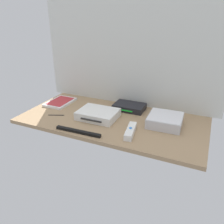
# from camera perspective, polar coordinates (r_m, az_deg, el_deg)

# --- Properties ---
(ground_plane) EXTENTS (1.00, 0.48, 0.02)m
(ground_plane) POSITION_cam_1_polar(r_m,az_deg,el_deg) (1.24, 0.00, -2.11)
(ground_plane) COLOR #9E7F5B
(ground_plane) RESTS_ON ground
(back_wall) EXTENTS (1.10, 0.01, 0.64)m
(back_wall) POSITION_cam_1_polar(r_m,az_deg,el_deg) (1.36, 4.41, 14.81)
(back_wall) COLOR silver
(back_wall) RESTS_ON ground
(game_console) EXTENTS (0.21, 0.17, 0.04)m
(game_console) POSITION_cam_1_polar(r_m,az_deg,el_deg) (1.24, -3.56, -0.56)
(game_console) COLOR white
(game_console) RESTS_ON ground_plane
(mini_computer) EXTENTS (0.18, 0.18, 0.05)m
(mini_computer) POSITION_cam_1_polar(r_m,az_deg,el_deg) (1.19, 13.25, -2.03)
(mini_computer) COLOR silver
(mini_computer) RESTS_ON ground_plane
(game_case) EXTENTS (0.14, 0.19, 0.02)m
(game_case) POSITION_cam_1_polar(r_m,az_deg,el_deg) (1.48, -12.92, 2.46)
(game_case) COLOR white
(game_case) RESTS_ON ground_plane
(network_router) EXTENTS (0.18, 0.12, 0.03)m
(network_router) POSITION_cam_1_polar(r_m,az_deg,el_deg) (1.35, 4.42, 1.31)
(network_router) COLOR black
(network_router) RESTS_ON ground_plane
(remote_wand) EXTENTS (0.06, 0.15, 0.03)m
(remote_wand) POSITION_cam_1_polar(r_m,az_deg,el_deg) (1.08, 4.70, -4.81)
(remote_wand) COLOR white
(remote_wand) RESTS_ON ground_plane
(sensor_bar) EXTENTS (0.24, 0.03, 0.01)m
(sensor_bar) POSITION_cam_1_polar(r_m,az_deg,el_deg) (1.11, -8.54, -4.89)
(sensor_bar) COLOR black
(sensor_bar) RESTS_ON ground_plane
(stylus_pen) EXTENTS (0.09, 0.04, 0.01)m
(stylus_pen) POSITION_cam_1_polar(r_m,az_deg,el_deg) (1.31, -13.91, -0.68)
(stylus_pen) COLOR black
(stylus_pen) RESTS_ON ground_plane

